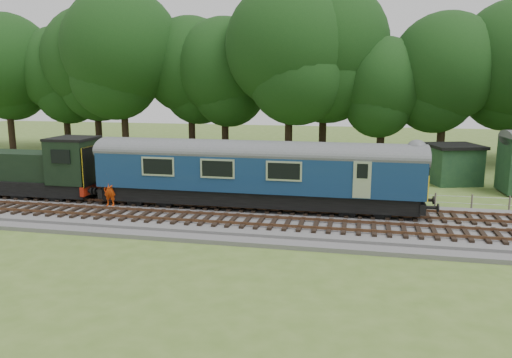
# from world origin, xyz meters

# --- Properties ---
(ground) EXTENTS (120.00, 120.00, 0.00)m
(ground) POSITION_xyz_m (0.00, 0.00, 0.00)
(ground) COLOR #4D6926
(ground) RESTS_ON ground
(ballast) EXTENTS (70.00, 7.00, 0.35)m
(ballast) POSITION_xyz_m (0.00, 0.00, 0.17)
(ballast) COLOR #4C4C4F
(ballast) RESTS_ON ground
(track_north) EXTENTS (67.20, 2.40, 0.21)m
(track_north) POSITION_xyz_m (0.00, 1.40, 0.42)
(track_north) COLOR black
(track_north) RESTS_ON ballast
(track_south) EXTENTS (67.20, 2.40, 0.21)m
(track_south) POSITION_xyz_m (0.00, -1.60, 0.42)
(track_south) COLOR black
(track_south) RESTS_ON ballast
(fence) EXTENTS (64.00, 0.12, 1.00)m
(fence) POSITION_xyz_m (0.00, 4.50, 0.00)
(fence) COLOR #6B6054
(fence) RESTS_ON ground
(tree_line) EXTENTS (70.00, 8.00, 18.00)m
(tree_line) POSITION_xyz_m (0.00, 22.00, 0.00)
(tree_line) COLOR black
(tree_line) RESTS_ON ground
(dmu_railcar) EXTENTS (18.05, 2.86, 3.88)m
(dmu_railcar) POSITION_xyz_m (1.97, 1.40, 2.61)
(dmu_railcar) COLOR black
(dmu_railcar) RESTS_ON ground
(shunter_loco) EXTENTS (8.91, 2.60, 3.38)m
(shunter_loco) POSITION_xyz_m (-11.96, 1.40, 1.97)
(shunter_loco) COLOR black
(shunter_loco) RESTS_ON ground
(worker) EXTENTS (0.72, 0.47, 1.96)m
(worker) POSITION_xyz_m (-6.28, 0.12, 1.33)
(worker) COLOR #E0410B
(worker) RESTS_ON ballast
(shed) EXTENTS (4.39, 4.39, 2.87)m
(shed) POSITION_xyz_m (14.28, 12.89, 1.46)
(shed) COLOR #183522
(shed) RESTS_ON ground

